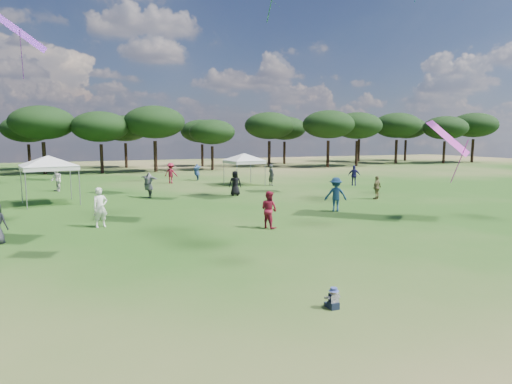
% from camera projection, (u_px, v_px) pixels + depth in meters
% --- Properties ---
extents(ground, '(140.00, 140.00, 0.00)m').
position_uv_depth(ground, '(385.00, 359.00, 7.87)').
color(ground, '#2A5218').
rests_on(ground, ground).
extents(tree_line, '(108.78, 17.63, 7.77)m').
position_uv_depth(tree_line, '(143.00, 125.00, 51.47)').
color(tree_line, black).
rests_on(tree_line, ground).
extents(tent_left, '(5.97, 5.97, 3.24)m').
position_uv_depth(tent_left, '(48.00, 158.00, 25.54)').
color(tent_left, gray).
rests_on(tent_left, ground).
extents(tent_right, '(5.58, 5.58, 2.98)m').
position_uv_depth(tent_right, '(244.00, 155.00, 35.83)').
color(tent_right, gray).
rests_on(tent_right, ground).
extents(toddler, '(0.34, 0.39, 0.52)m').
position_uv_depth(toddler, '(333.00, 299.00, 10.14)').
color(toddler, black).
rests_on(toddler, ground).
extents(festival_crowd, '(29.87, 23.08, 1.87)m').
position_uv_depth(festival_crowd, '(163.00, 185.00, 28.36)').
color(festival_crowd, '#4A4A4F').
rests_on(festival_crowd, ground).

